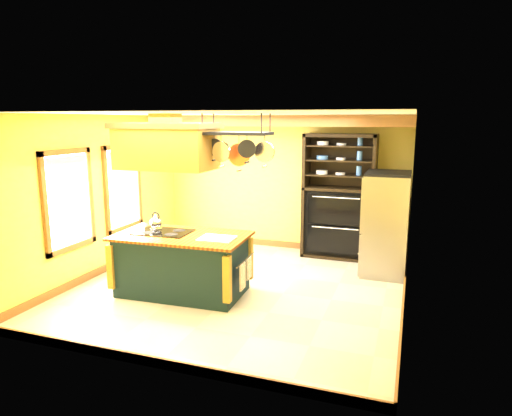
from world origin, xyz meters
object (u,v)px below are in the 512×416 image
Objects in this scene: refrigerator at (385,226)px; hutch at (339,210)px; range_hood at (166,145)px; kitchen_island at (182,263)px; pot_rack at (237,141)px.

hutch reaches higher than refrigerator.
hutch is at bearing 139.72° from refrigerator.
hutch is at bearing 51.93° from range_hood.
refrigerator is 1.19m from hutch.
range_hood is (-0.20, -0.00, 1.78)m from kitchen_island.
range_hood reaches higher than hutch.
pot_rack is (1.10, 0.01, 0.07)m from range_hood.
pot_rack is 0.43× the size of hutch.
kitchen_island is at bearing -125.38° from hutch.
refrigerator is at bearing 45.04° from pot_rack.
refrigerator is (1.93, 1.93, -1.49)m from pot_rack.
range_hood is at bearing -179.44° from pot_rack.
range_hood is 3.70m from hutch.
kitchen_island is 1.17× the size of refrigerator.
kitchen_island is 3.45m from refrigerator.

